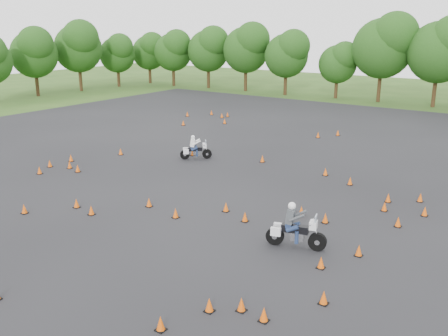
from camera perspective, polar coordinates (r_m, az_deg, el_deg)
ground at (r=24.75m, az=-5.31°, el=-4.79°), size 140.00×140.00×0.00m
asphalt_pad at (r=29.32m, az=2.23°, el=-1.35°), size 62.00×62.00×0.00m
treeline at (r=54.48m, az=21.72°, el=10.72°), size 87.19×32.50×10.78m
traffic_cones at (r=27.83m, az=1.19°, el=-1.83°), size 32.28×32.91×0.45m
rider_grey at (r=20.51m, az=8.28°, el=-6.51°), size 2.61×1.41×1.93m
rider_white at (r=33.73m, az=-3.24°, el=2.43°), size 2.03×1.93×1.66m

